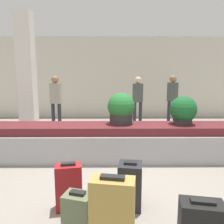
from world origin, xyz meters
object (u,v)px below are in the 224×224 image
potted_plant_0 (183,111)px  potted_plant_1 (121,109)px  traveler_0 (56,97)px  suitcase_1 (113,219)px  suitcase_0 (130,185)px  suitcase_6 (78,216)px  traveler_1 (138,96)px  pillar (27,77)px  suitcase_5 (69,187)px  traveler_2 (172,96)px

potted_plant_0 → potted_plant_1: potted_plant_1 is taller
traveler_0 → potted_plant_0: bearing=-29.3°
suitcase_1 → potted_plant_0: potted_plant_0 is taller
potted_plant_0 → suitcase_0: bearing=-124.6°
suitcase_6 → potted_plant_1: size_ratio=0.81×
traveler_1 → suitcase_6: bearing=-141.3°
suitcase_0 → traveler_1: bearing=90.7°
pillar → traveler_0: bearing=72.7°
suitcase_0 → potted_plant_0: size_ratio=1.06×
suitcase_0 → suitcase_6: bearing=-127.6°
suitcase_5 → suitcase_6: size_ratio=1.17×
suitcase_6 → traveler_1: (1.25, 5.36, 0.73)m
pillar → suitcase_5: (1.59, -3.09, -1.32)m
suitcase_0 → potted_plant_0: potted_plant_0 is taller
traveler_0 → traveler_2: (3.80, 0.50, 0.01)m
suitcase_0 → pillar: bearing=136.1°
suitcase_6 → potted_plant_1: potted_plant_1 is taller
suitcase_0 → traveler_0: bearing=123.1°
potted_plant_1 → traveler_0: traveler_0 is taller
suitcase_6 → traveler_2: 5.92m
pillar → potted_plant_0: (3.54, -1.33, -0.65)m
suitcase_5 → suitcase_6: 0.54m
potted_plant_0 → traveler_1: bearing=99.5°
suitcase_1 → traveler_2: traveler_2 is taller
suitcase_1 → traveler_1: (0.91, 5.60, 0.59)m
potted_plant_0 → traveler_1: 3.12m
potted_plant_1 → traveler_1: (0.71, 3.03, -0.01)m
suitcase_1 → suitcase_5: suitcase_1 is taller
traveler_2 → traveler_0: bearing=51.9°
suitcase_1 → traveler_0: (-1.73, 5.09, 0.61)m
potted_plant_1 → traveler_2: traveler_2 is taller
suitcase_0 → traveler_2: 5.21m
suitcase_5 → traveler_1: size_ratio=0.36×
traveler_2 → pillar: bearing=67.0°
traveler_0 → traveler_1: (2.64, 0.51, -0.02)m
suitcase_0 → traveler_0: traveler_0 is taller
suitcase_1 → traveler_2: bearing=78.9°
potted_plant_0 → suitcase_6: bearing=-127.8°
suitcase_1 → suitcase_6: 0.44m
suitcase_6 → potted_plant_0: (1.76, 2.27, 0.71)m
suitcase_6 → traveler_0: traveler_0 is taller
suitcase_1 → suitcase_0: bearing=83.1°
suitcase_6 → traveler_1: bearing=93.0°
suitcase_5 → potted_plant_0: (1.95, 1.77, 0.67)m
suitcase_1 → traveler_2: (2.07, 5.59, 0.63)m
suitcase_1 → traveler_0: bearing=118.0°
suitcase_5 → traveler_1: 5.10m
pillar → suitcase_6: (1.78, -3.60, -1.36)m
suitcase_5 → potted_plant_1: size_ratio=0.95×
potted_plant_1 → traveler_0: bearing=127.4°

